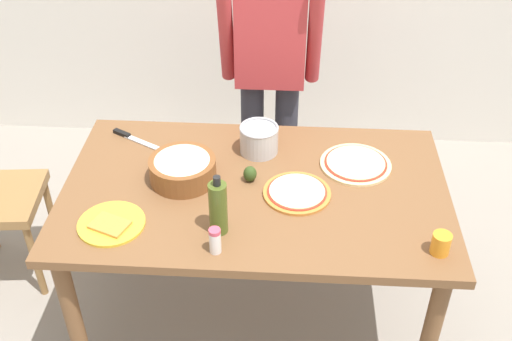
{
  "coord_description": "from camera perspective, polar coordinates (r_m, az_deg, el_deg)",
  "views": [
    {
      "loc": [
        0.13,
        -2.0,
        2.35
      ],
      "look_at": [
        0.0,
        0.05,
        0.81
      ],
      "focal_mm": 43.19,
      "sensor_mm": 36.0,
      "label": 1
    }
  ],
  "objects": [
    {
      "name": "dining_table",
      "position": [
        2.61,
        -0.07,
        -3.13
      ],
      "size": [
        1.6,
        0.96,
        0.76
      ],
      "color": "brown",
      "rests_on": "ground"
    },
    {
      "name": "pizza_cooked_on_tray",
      "position": [
        2.52,
        3.82,
        -2.04
      ],
      "size": [
        0.28,
        0.28,
        0.02
      ],
      "color": "#C67A33",
      "rests_on": "dining_table"
    },
    {
      "name": "steel_pot",
      "position": [
        2.73,
        0.36,
        2.95
      ],
      "size": [
        0.17,
        0.17,
        0.13
      ],
      "color": "#B7B7BC",
      "rests_on": "dining_table"
    },
    {
      "name": "olive_oil_bottle",
      "position": [
        2.28,
        -3.53,
        -3.44
      ],
      "size": [
        0.07,
        0.07,
        0.26
      ],
      "color": "#47561E",
      "rests_on": "dining_table"
    },
    {
      "name": "chef_knife",
      "position": [
        2.9,
        -11.4,
        2.99
      ],
      "size": [
        0.26,
        0.16,
        0.02
      ],
      "color": "silver",
      "rests_on": "dining_table"
    },
    {
      "name": "popcorn_bowl",
      "position": [
        2.58,
        -6.82,
        0.29
      ],
      "size": [
        0.28,
        0.28,
        0.11
      ],
      "color": "brown",
      "rests_on": "dining_table"
    },
    {
      "name": "cup_orange",
      "position": [
        2.34,
        16.74,
        -6.51
      ],
      "size": [
        0.07,
        0.07,
        0.08
      ],
      "primitive_type": "cylinder",
      "color": "orange",
      "rests_on": "dining_table"
    },
    {
      "name": "plate_with_slice",
      "position": [
        2.43,
        -13.27,
        -4.82
      ],
      "size": [
        0.26,
        0.26,
        0.02
      ],
      "color": "gold",
      "rests_on": "dining_table"
    },
    {
      "name": "avocado",
      "position": [
        2.57,
        -0.56,
        -0.31
      ],
      "size": [
        0.06,
        0.06,
        0.07
      ],
      "primitive_type": "ellipsoid",
      "color": "#2D4219",
      "rests_on": "dining_table"
    },
    {
      "name": "pizza_raw_on_board",
      "position": [
        2.71,
        9.21,
        0.62
      ],
      "size": [
        0.31,
        0.31,
        0.02
      ],
      "color": "beige",
      "rests_on": "dining_table"
    },
    {
      "name": "ground",
      "position": [
        3.09,
        -0.06,
        -12.7
      ],
      "size": [
        8.0,
        8.0,
        0.0
      ],
      "primitive_type": "plane",
      "color": "gray"
    },
    {
      "name": "person_cook",
      "position": [
        3.09,
        1.32,
        9.77
      ],
      "size": [
        0.49,
        0.25,
        1.62
      ],
      "color": "#2D2D38",
      "rests_on": "ground"
    },
    {
      "name": "salt_shaker",
      "position": [
        2.24,
        -3.81,
        -6.49
      ],
      "size": [
        0.04,
        0.04,
        0.11
      ],
      "color": "white",
      "rests_on": "dining_table"
    }
  ]
}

